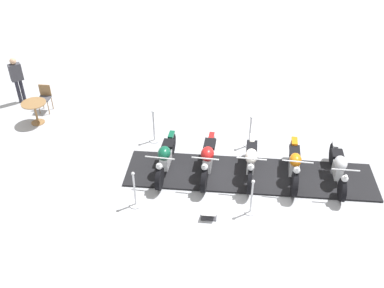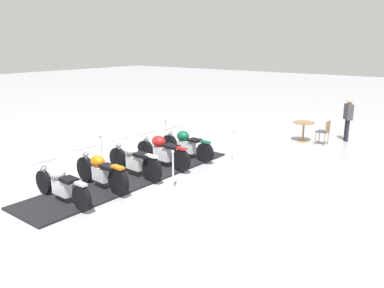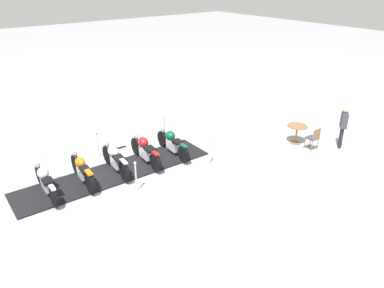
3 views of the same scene
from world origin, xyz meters
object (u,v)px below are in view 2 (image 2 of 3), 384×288
at_px(stanchion_left_mid, 173,176).
at_px(cafe_table, 304,127).
at_px(cafe_chair_near_table, 324,130).
at_px(motorcycle_chrome, 60,183).
at_px(bystander_person, 348,116).
at_px(motorcycle_forest, 186,144).
at_px(info_placard, 121,156).
at_px(motorcycle_maroon, 162,150).
at_px(stanchion_left_front, 233,152).
at_px(motorcycle_cream, 133,159).
at_px(stanchion_right_mid, 101,156).
at_px(motorcycle_copper, 101,171).
at_px(stanchion_right_front, 166,139).

distance_m(stanchion_left_mid, cafe_table, 6.99).
xyz_separation_m(cafe_table, cafe_chair_near_table, (-0.82, 0.03, -0.03)).
bearing_deg(cafe_chair_near_table, cafe_table, 0.00).
bearing_deg(motorcycle_chrome, bystander_person, -107.15).
bearing_deg(cafe_chair_near_table, motorcycle_forest, 58.17).
xyz_separation_m(motorcycle_forest, info_placard, (1.75, 1.29, -0.42)).
bearing_deg(info_placard, stanchion_left_mid, -107.69).
xyz_separation_m(motorcycle_maroon, bystander_person, (-3.59, -6.78, 0.47)).
distance_m(cafe_chair_near_table, bystander_person, 1.28).
xyz_separation_m(motorcycle_forest, motorcycle_maroon, (0.02, 1.18, 0.03)).
relative_size(stanchion_left_front, stanchion_left_mid, 1.02).
relative_size(motorcycle_cream, stanchion_right_mid, 2.04).
distance_m(motorcycle_copper, stanchion_right_front, 4.36).
distance_m(motorcycle_maroon, bystander_person, 7.69).
bearing_deg(bystander_person, stanchion_right_mid, 19.03).
relative_size(stanchion_left_front, cafe_chair_near_table, 1.18).
xyz_separation_m(motorcycle_copper, stanchion_right_front, (1.35, -4.14, -0.18)).
bearing_deg(motorcycle_maroon, motorcycle_chrome, 93.09).
distance_m(motorcycle_cream, stanchion_left_mid, 1.50).
distance_m(motorcycle_chrome, stanchion_right_front, 5.47).
xyz_separation_m(stanchion_right_front, stanchion_left_front, (-2.92, 0.06, 0.03)).
distance_m(motorcycle_copper, info_placard, 2.84).
xyz_separation_m(motorcycle_chrome, stanchion_left_front, (-1.61, -5.25, -0.15)).
height_order(stanchion_right_mid, stanchion_left_front, stanchion_left_front).
relative_size(motorcycle_cream, bystander_person, 1.28).
bearing_deg(motorcycle_copper, stanchion_right_front, -67.17).
bearing_deg(cafe_table, motorcycle_maroon, 68.51).
bearing_deg(cafe_chair_near_table, motorcycle_cream, 68.00).
bearing_deg(stanchion_left_mid, info_placard, -18.82).
height_order(motorcycle_forest, motorcycle_copper, motorcycle_copper).
bearing_deg(motorcycle_cream, stanchion_left_mid, -177.39).
xyz_separation_m(stanchion_right_front, stanchion_left_mid, (-2.86, 2.99, 0.04)).
relative_size(motorcycle_cream, motorcycle_copper, 1.01).
relative_size(motorcycle_forest, motorcycle_chrome, 1.01).
relative_size(stanchion_right_front, cafe_chair_near_table, 1.16).
bearing_deg(stanchion_left_front, stanchion_left_mid, 88.87).
relative_size(motorcycle_copper, motorcycle_chrome, 0.97).
distance_m(motorcycle_maroon, stanchion_left_mid, 1.91).
bearing_deg(motorcycle_forest, stanchion_right_front, -18.30).
xyz_separation_m(motorcycle_cream, stanchion_right_front, (1.37, -2.96, -0.22)).
bearing_deg(motorcycle_cream, cafe_chair_near_table, -110.43).
bearing_deg(stanchion_right_front, motorcycle_cream, 114.80).
relative_size(motorcycle_chrome, stanchion_left_front, 2.02).
xyz_separation_m(motorcycle_forest, motorcycle_cream, (0.04, 2.35, 0.05)).
xyz_separation_m(motorcycle_chrome, stanchion_right_front, (1.31, -5.31, -0.18)).
distance_m(motorcycle_cream, motorcycle_chrome, 2.35).
distance_m(motorcycle_maroon, motorcycle_copper, 2.35).
xyz_separation_m(motorcycle_maroon, stanchion_left_front, (-1.53, -1.73, -0.18)).
bearing_deg(stanchion_right_front, motorcycle_forest, 156.62).
height_order(motorcycle_chrome, cafe_table, motorcycle_chrome).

